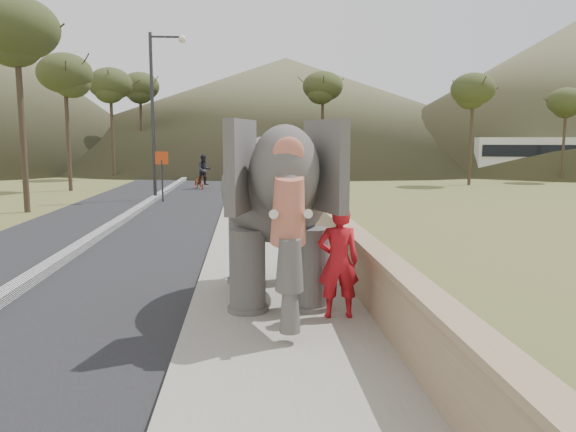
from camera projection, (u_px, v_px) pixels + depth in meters
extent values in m
plane|color=olive|center=(278.00, 320.00, 9.35)|extent=(160.00, 160.00, 0.00)
cube|color=black|center=(113.00, 228.00, 18.86)|extent=(7.00, 120.00, 0.03)
cube|color=black|center=(113.00, 225.00, 18.85)|extent=(0.35, 120.00, 0.22)
cube|color=#9E9687|center=(262.00, 225.00, 19.22)|extent=(3.00, 120.00, 0.15)
cube|color=tan|center=(310.00, 211.00, 19.27)|extent=(0.30, 120.00, 1.10)
cylinder|color=#303036|center=(153.00, 118.00, 27.08)|extent=(0.16, 0.16, 8.00)
cylinder|color=#303036|center=(167.00, 37.00, 26.62)|extent=(1.60, 0.10, 0.10)
sphere|color=#FFF2CC|center=(182.00, 39.00, 26.69)|extent=(0.36, 0.36, 0.36)
cylinder|color=#2D2D33|center=(162.00, 181.00, 26.62)|extent=(0.08, 0.08, 2.00)
cube|color=#D24213|center=(162.00, 158.00, 26.47)|extent=(0.60, 0.05, 0.60)
imported|color=silver|center=(499.00, 166.00, 46.91)|extent=(4.32, 1.95, 1.44)
cube|color=white|center=(550.00, 158.00, 43.32)|extent=(11.28, 5.07, 3.10)
cone|color=brown|center=(575.00, 93.00, 62.24)|extent=(56.00, 56.00, 16.00)
cone|color=brown|center=(286.00, 110.00, 77.91)|extent=(80.00, 80.00, 14.00)
imported|color=red|center=(338.00, 261.00, 8.94)|extent=(0.67, 0.44, 1.84)
imported|color=maroon|center=(199.00, 182.00, 33.47)|extent=(1.09, 1.66, 0.82)
imported|color=black|center=(204.00, 170.00, 33.40)|extent=(1.07, 0.96, 1.81)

